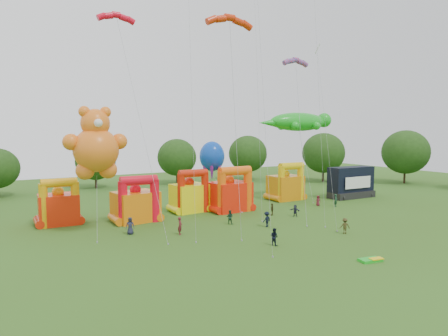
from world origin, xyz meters
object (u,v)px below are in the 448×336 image
bouncy_castle_0 (59,207)px  spectator_4 (272,209)px  stage_trailer (351,183)px  octopus_kite (217,170)px  teddy_bear_kite (96,153)px  gecko_kite (300,127)px  spectator_0 (130,226)px  bouncy_castle_2 (190,195)px

bouncy_castle_0 → spectator_4: (25.60, -8.43, -1.38)m
stage_trailer → octopus_kite: (-23.57, 4.33, 2.99)m
teddy_bear_kite → octopus_kite: bearing=23.9°
stage_trailer → gecko_kite: bearing=162.0°
gecko_kite → spectator_0: 33.60m
bouncy_castle_0 → spectator_4: size_ratio=3.49×
bouncy_castle_2 → teddy_bear_kite: teddy_bear_kite is taller
bouncy_castle_0 → stage_trailer: size_ratio=0.69×
stage_trailer → spectator_0: bearing=-172.2°
bouncy_castle_0 → octopus_kite: (22.19, 0.92, 3.33)m
bouncy_castle_2 → spectator_0: bearing=-143.7°
stage_trailer → spectator_4: size_ratio=5.04×
spectator_4 → spectator_0: bearing=-43.9°
stage_trailer → teddy_bear_kite: teddy_bear_kite is taller
bouncy_castle_0 → bouncy_castle_2: bouncy_castle_2 is taller
spectator_0 → teddy_bear_kite: bearing=-179.9°
octopus_kite → spectator_4: bearing=-69.9°
spectator_4 → stage_trailer: bearing=148.9°
spectator_0 → gecko_kite: bearing=37.1°
spectator_0 → spectator_4: bearing=23.1°
bouncy_castle_0 → stage_trailer: bouncy_castle_0 is taller
bouncy_castle_0 → bouncy_castle_2: bearing=-2.8°
spectator_0 → stage_trailer: bearing=29.7°
stage_trailer → bouncy_castle_0: bearing=175.7°
spectator_4 → bouncy_castle_2: bearing=-86.5°
octopus_kite → bouncy_castle_0: bearing=-177.6°
octopus_kite → spectator_4: octopus_kite is taller
stage_trailer → bouncy_castle_2: bearing=174.9°
spectator_4 → teddy_bear_kite: bearing=-47.3°
stage_trailer → spectator_0: stage_trailer is taller
gecko_kite → spectator_4: 17.65m
gecko_kite → bouncy_castle_0: bearing=179.2°
teddy_bear_kite → spectator_0: (3.14, -1.26, -8.01)m
teddy_bear_kite → bouncy_castle_2: bearing=25.7°
bouncy_castle_2 → octopus_kite: (5.18, 1.76, 3.22)m
bouncy_castle_2 → spectator_0: 13.54m
teddy_bear_kite → octopus_kite: size_ratio=1.43×
teddy_bear_kite → spectator_4: bearing=-2.2°
octopus_kite → spectator_0: bearing=-148.7°
gecko_kite → bouncy_castle_2: bearing=-179.0°
teddy_bear_kite → spectator_4: 24.03m
bouncy_castle_2 → stage_trailer: bouncy_castle_2 is taller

